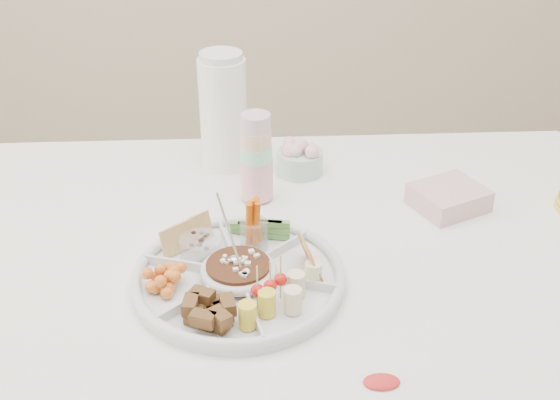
{
  "coord_description": "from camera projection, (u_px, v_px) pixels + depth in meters",
  "views": [
    {
      "loc": [
        -0.06,
        -1.13,
        1.54
      ],
      "look_at": [
        0.0,
        -0.01,
        0.87
      ],
      "focal_mm": 45.0,
      "sensor_mm": 36.0,
      "label": 1
    }
  ],
  "objects": [
    {
      "name": "granola_chunks",
      "position": [
        214.0,
        314.0,
        1.15
      ],
      "size": [
        0.13,
        0.13,
        0.05
      ],
      "primitive_type": null,
      "rotation": [
        0.0,
        0.0,
        -0.31
      ],
      "color": "brown",
      "rests_on": "party_tray"
    },
    {
      "name": "pita_raisins",
      "position": [
        192.0,
        236.0,
        1.33
      ],
      "size": [
        0.14,
        0.14,
        0.06
      ],
      "primitive_type": null,
      "rotation": [
        0.0,
        0.0,
        -0.31
      ],
      "color": "#EAC772",
      "rests_on": "party_tray"
    },
    {
      "name": "cup_stack",
      "position": [
        256.0,
        159.0,
        1.49
      ],
      "size": [
        0.08,
        0.08,
        0.2
      ],
      "primitive_type": "cylinder",
      "rotation": [
        0.0,
        0.0,
        0.1
      ],
      "color": "white",
      "rests_on": "dining_table"
    },
    {
      "name": "carrot_cucumber",
      "position": [
        258.0,
        218.0,
        1.35
      ],
      "size": [
        0.13,
        0.13,
        0.1
      ],
      "primitive_type": null,
      "rotation": [
        0.0,
        0.0,
        -0.31
      ],
      "color": "#CF5608",
      "rests_on": "party_tray"
    },
    {
      "name": "party_tray",
      "position": [
        239.0,
        274.0,
        1.26
      ],
      "size": [
        0.48,
        0.48,
        0.04
      ],
      "primitive_type": "cylinder",
      "rotation": [
        0.0,
        0.0,
        -0.31
      ],
      "color": "white",
      "rests_on": "dining_table"
    },
    {
      "name": "dining_table",
      "position": [
        280.0,
        390.0,
        1.56
      ],
      "size": [
        1.52,
        1.02,
        0.76
      ],
      "primitive_type": "cube",
      "color": "white",
      "rests_on": "floor"
    },
    {
      "name": "placemat",
      "position": [
        361.0,
        385.0,
        1.05
      ],
      "size": [
        0.29,
        0.12,
        0.01
      ],
      "primitive_type": "cube",
      "rotation": [
        0.0,
        0.0,
        -0.11
      ],
      "color": "white",
      "rests_on": "dining_table"
    },
    {
      "name": "tortillas",
      "position": [
        308.0,
        253.0,
        1.28
      ],
      "size": [
        0.12,
        0.12,
        0.06
      ],
      "primitive_type": null,
      "rotation": [
        0.0,
        0.0,
        -0.31
      ],
      "color": "#B58244",
      "rests_on": "party_tray"
    },
    {
      "name": "bean_dip",
      "position": [
        238.0,
        271.0,
        1.26
      ],
      "size": [
        0.14,
        0.14,
        0.04
      ],
      "primitive_type": "cylinder",
      "rotation": [
        0.0,
        0.0,
        -0.31
      ],
      "color": "#532F1D",
      "rests_on": "party_tray"
    },
    {
      "name": "banana_tomato",
      "position": [
        291.0,
        289.0,
        1.16
      ],
      "size": [
        0.12,
        0.12,
        0.08
      ],
      "primitive_type": null,
      "rotation": [
        0.0,
        0.0,
        -0.31
      ],
      "color": "#F9E866",
      "rests_on": "party_tray"
    },
    {
      "name": "napkin_stack",
      "position": [
        449.0,
        198.0,
        1.49
      ],
      "size": [
        0.18,
        0.17,
        0.05
      ],
      "primitive_type": "cube",
      "rotation": [
        0.0,
        0.0,
        0.44
      ],
      "color": "beige",
      "rests_on": "dining_table"
    },
    {
      "name": "thermos",
      "position": [
        223.0,
        110.0,
        1.6
      ],
      "size": [
        0.14,
        0.14,
        0.28
      ],
      "primitive_type": "cylinder",
      "rotation": [
        0.0,
        0.0,
        0.38
      ],
      "color": "white",
      "rests_on": "dining_table"
    },
    {
      "name": "cherries",
      "position": [
        166.0,
        280.0,
        1.22
      ],
      "size": [
        0.12,
        0.12,
        0.04
      ],
      "primitive_type": null,
      "rotation": [
        0.0,
        0.0,
        -0.31
      ],
      "color": "orange",
      "rests_on": "party_tray"
    },
    {
      "name": "flower_bowl",
      "position": [
        300.0,
        157.0,
        1.62
      ],
      "size": [
        0.11,
        0.11,
        0.08
      ],
      "primitive_type": "cylinder",
      "rotation": [
        0.0,
        0.0,
        -0.03
      ],
      "color": "#8FB79C",
      "rests_on": "dining_table"
    }
  ]
}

